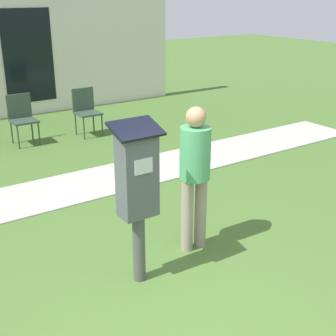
# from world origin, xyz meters

# --- Properties ---
(ground_plane) EXTENTS (40.00, 40.00, 0.00)m
(ground_plane) POSITION_xyz_m (0.00, 0.00, 0.00)
(ground_plane) COLOR #476B2D
(sidewalk) EXTENTS (12.00, 1.10, 0.02)m
(sidewalk) POSITION_xyz_m (0.00, 3.21, 0.01)
(sidewalk) COLOR #B7B2A8
(sidewalk) RESTS_ON ground
(parking_meter) EXTENTS (0.44, 0.31, 1.59)m
(parking_meter) POSITION_xyz_m (0.05, 0.75, 1.02)
(parking_meter) COLOR #4C4C4C
(parking_meter) RESTS_ON ground
(person_standing) EXTENTS (0.32, 0.32, 1.58)m
(person_standing) POSITION_xyz_m (0.85, 0.94, 0.93)
(person_standing) COLOR gray
(person_standing) RESTS_ON ground
(outdoor_chair_middle) EXTENTS (0.44, 0.44, 0.90)m
(outdoor_chair_middle) POSITION_xyz_m (0.53, 5.69, 0.53)
(outdoor_chair_middle) COLOR #334738
(outdoor_chair_middle) RESTS_ON ground
(outdoor_chair_right) EXTENTS (0.44, 0.44, 0.90)m
(outdoor_chair_right) POSITION_xyz_m (1.73, 5.55, 0.53)
(outdoor_chair_right) COLOR #334738
(outdoor_chair_right) RESTS_ON ground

